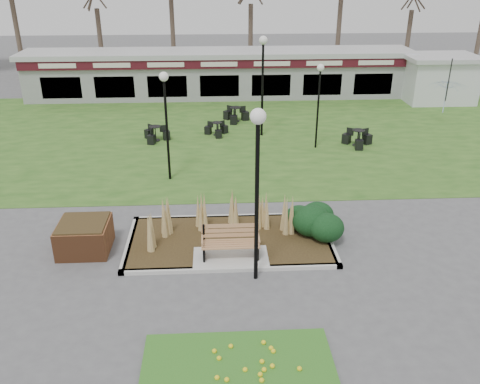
{
  "coord_description": "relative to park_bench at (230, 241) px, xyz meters",
  "views": [
    {
      "loc": [
        -0.42,
        -12.63,
        8.1
      ],
      "look_at": [
        0.37,
        2.0,
        1.37
      ],
      "focal_mm": 38.0,
      "sensor_mm": 36.0,
      "label": 1
    }
  ],
  "objects": [
    {
      "name": "park_bench",
      "position": [
        0.0,
        0.0,
        0.0
      ],
      "size": [
        1.7,
        0.66,
        0.93
      ],
      "color": "#AA724D",
      "rests_on": "ground"
    },
    {
      "name": "lamp_post_mid_left",
      "position": [
        -2.23,
        6.12,
        2.56
      ],
      "size": [
        0.36,
        0.36,
        4.32
      ],
      "color": "black",
      "rests_on": "ground"
    },
    {
      "name": "service_hut",
      "position": [
        13.5,
        17.75,
        0.86
      ],
      "size": [
        4.4,
        3.4,
        2.83
      ],
      "color": "silver",
      "rests_on": "ground"
    },
    {
      "name": "lamp_post_near_left",
      "position": [
        0.66,
        -1.05,
        2.95
      ],
      "size": [
        0.4,
        0.4,
        4.86
      ],
      "color": "black",
      "rests_on": "ground"
    },
    {
      "name": "lamp_post_mid_right",
      "position": [
        1.99,
        11.51,
        2.95
      ],
      "size": [
        0.4,
        0.4,
        4.86
      ],
      "color": "black",
      "rests_on": "ground"
    },
    {
      "name": "brick_planter",
      "position": [
        -4.4,
        0.75,
        -0.11
      ],
      "size": [
        1.5,
        1.5,
        0.95
      ],
      "color": "brown",
      "rests_on": "ground"
    },
    {
      "name": "lamp_post_far_right",
      "position": [
        4.36,
        9.54,
        2.26
      ],
      "size": [
        0.32,
        0.32,
        3.91
      ],
      "color": "black",
      "rests_on": "ground"
    },
    {
      "name": "bistro_set_c",
      "position": [
        6.4,
        9.69,
        -0.31
      ],
      "size": [
        1.44,
        1.35,
        0.77
      ],
      "color": "black",
      "rests_on": "ground"
    },
    {
      "name": "flower_bed",
      "position": [
        0.0,
        -4.85,
        -0.52
      ],
      "size": [
        4.2,
        3.0,
        0.16
      ],
      "color": "#2B6A1E",
      "rests_on": "ground"
    },
    {
      "name": "lawn",
      "position": [
        0.0,
        11.75,
        -0.58
      ],
      "size": [
        34.0,
        16.0,
        0.02
      ],
      "primitive_type": "cube",
      "color": "#28551B",
      "rests_on": "ground"
    },
    {
      "name": "bistro_set_b",
      "position": [
        -3.26,
        10.94,
        -0.33
      ],
      "size": [
        1.31,
        1.33,
        0.73
      ],
      "color": "black",
      "rests_on": "ground"
    },
    {
      "name": "planting_bed",
      "position": [
        1.27,
        1.1,
        -0.22
      ],
      "size": [
        6.75,
        3.4,
        1.27
      ],
      "color": "#302113",
      "rests_on": "ground"
    },
    {
      "name": "bistro_set_a",
      "position": [
        -0.26,
        11.65,
        -0.35
      ],
      "size": [
        1.23,
        1.15,
        0.66
      ],
      "color": "black",
      "rests_on": "ground"
    },
    {
      "name": "patio_umbrella",
      "position": [
        11.79,
        12.75,
        0.94
      ],
      "size": [
        2.26,
        2.29,
        2.4
      ],
      "color": "black",
      "rests_on": "ground"
    },
    {
      "name": "bistro_set_d",
      "position": [
        0.79,
        14.01,
        -0.31
      ],
      "size": [
        1.43,
        1.39,
        0.78
      ],
      "color": "black",
      "rests_on": "ground"
    },
    {
      "name": "car_black",
      "position": [
        -9.84,
        21.81,
        0.18
      ],
      "size": [
        4.93,
        2.93,
        1.53
      ],
      "primitive_type": "imported",
      "rotation": [
        0.0,
        0.0,
        1.87
      ],
      "color": "black",
      "rests_on": "ground"
    },
    {
      "name": "ground",
      "position": [
        0.0,
        -0.25,
        -0.59
      ],
      "size": [
        100.0,
        100.0,
        0.0
      ],
      "primitive_type": "plane",
      "color": "#515154",
      "rests_on": "ground"
    },
    {
      "name": "food_pavilion",
      "position": [
        0.0,
        19.71,
        0.89
      ],
      "size": [
        24.6,
        3.4,
        2.9
      ],
      "color": "gray",
      "rests_on": "ground"
    }
  ]
}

